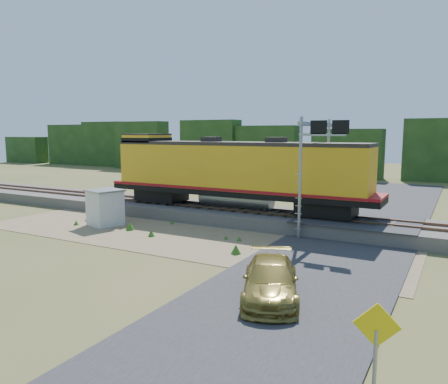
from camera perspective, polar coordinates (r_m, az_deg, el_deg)
The scene contains 12 objects.
ground at distance 24.26m, azimuth -2.61°, elevation -6.53°, with size 140.00×140.00×0.00m, color #475123.
ballast at distance 29.34m, azimuth 3.51°, elevation -3.22°, with size 70.00×5.00×0.80m, color slate.
rails at distance 29.25m, azimuth 3.52°, elevation -2.30°, with size 70.00×1.54×0.16m.
dirt_shoulder at distance 25.73m, azimuth -5.85°, elevation -5.70°, with size 26.00×8.00×0.03m, color #8C7754.
road at distance 22.25m, azimuth 14.17°, elevation -7.86°, with size 7.00×66.00×0.86m.
tree_line_north at distance 59.40m, azimuth 16.90°, elevation 4.64°, with size 130.00×3.00×6.50m.
weed_clumps at distance 26.29m, azimuth -9.05°, elevation -5.50°, with size 15.00×6.20×0.56m, color #31621C, non-canonical shape.
locomotive at distance 29.54m, azimuth 1.08°, elevation 2.76°, with size 19.21×2.93×4.96m.
shed at distance 29.25m, azimuth -15.27°, elevation -1.95°, with size 2.45×2.45×2.35m.
signal_gantry at distance 26.51m, azimuth 12.21°, elevation 5.81°, with size 2.72×6.20×6.87m.
road_sign at distance 9.75m, azimuth 19.19°, elevation -18.94°, with size 0.92×0.18×2.68m.
car at distance 16.19m, azimuth 6.08°, elevation -11.39°, with size 1.95×4.80×1.39m, color olive.
Camera 1 is at (12.28, -20.05, 6.01)m, focal length 35.00 mm.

